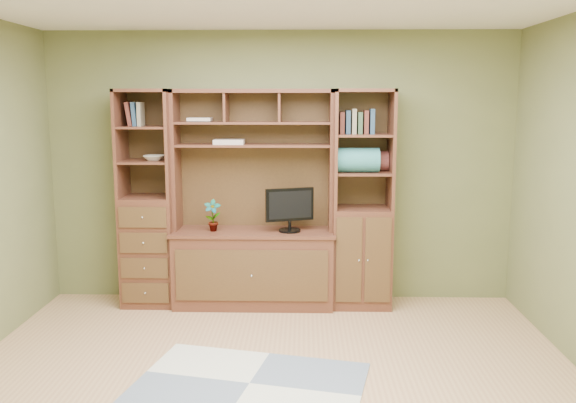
{
  "coord_description": "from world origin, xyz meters",
  "views": [
    {
      "loc": [
        0.23,
        -3.89,
        1.95
      ],
      "look_at": [
        0.1,
        1.2,
        1.1
      ],
      "focal_mm": 38.0,
      "sensor_mm": 36.0,
      "label": 1
    }
  ],
  "objects_px": {
    "center_hutch": "(253,200)",
    "right_tower": "(362,200)",
    "left_tower": "(148,199)",
    "monitor": "(290,202)"
  },
  "relations": [
    {
      "from": "center_hutch",
      "to": "right_tower",
      "type": "distance_m",
      "value": 1.03
    },
    {
      "from": "left_tower",
      "to": "monitor",
      "type": "height_order",
      "value": "left_tower"
    },
    {
      "from": "left_tower",
      "to": "right_tower",
      "type": "xyz_separation_m",
      "value": [
        2.02,
        0.0,
        0.0
      ]
    },
    {
      "from": "center_hutch",
      "to": "monitor",
      "type": "bearing_deg",
      "value": -5.8
    },
    {
      "from": "left_tower",
      "to": "monitor",
      "type": "xyz_separation_m",
      "value": [
        1.34,
        -0.07,
        -0.01
      ]
    },
    {
      "from": "left_tower",
      "to": "monitor",
      "type": "relative_size",
      "value": 3.62
    },
    {
      "from": "left_tower",
      "to": "right_tower",
      "type": "bearing_deg",
      "value": 0.0
    },
    {
      "from": "monitor",
      "to": "center_hutch",
      "type": "bearing_deg",
      "value": 155.0
    },
    {
      "from": "left_tower",
      "to": "monitor",
      "type": "bearing_deg",
      "value": -3.19
    },
    {
      "from": "right_tower",
      "to": "monitor",
      "type": "height_order",
      "value": "right_tower"
    }
  ]
}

